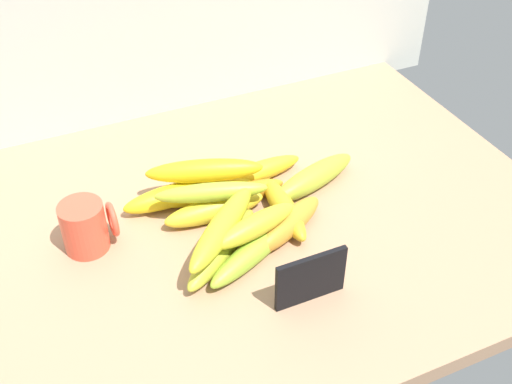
{
  "coord_description": "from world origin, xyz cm",
  "views": [
    {
      "loc": [
        -29.34,
        -74.79,
        74.05
      ],
      "look_at": [
        4.33,
        -0.02,
        8.0
      ],
      "focal_mm": 44.9,
      "sensor_mm": 36.0,
      "label": 1
    }
  ],
  "objects_px": {
    "banana_11": "(204,171)",
    "banana_12": "(256,226)",
    "banana_3": "(240,193)",
    "banana_2": "(204,193)",
    "chalkboard_sign": "(310,280)",
    "banana_4": "(287,225)",
    "banana_6": "(222,248)",
    "banana_13": "(211,192)",
    "banana_8": "(215,209)",
    "banana_0": "(284,208)",
    "banana_7": "(314,177)",
    "banana_5": "(253,174)",
    "coffee_mug": "(86,226)",
    "banana_1": "(176,195)",
    "banana_10": "(222,228)",
    "banana_9": "(254,250)"
  },
  "relations": [
    {
      "from": "banana_1",
      "to": "banana_12",
      "type": "height_order",
      "value": "banana_12"
    },
    {
      "from": "banana_8",
      "to": "banana_12",
      "type": "distance_m",
      "value": 0.11
    },
    {
      "from": "banana_8",
      "to": "banana_11",
      "type": "distance_m",
      "value": 0.07
    },
    {
      "from": "banana_11",
      "to": "banana_12",
      "type": "bearing_deg",
      "value": -81.95
    },
    {
      "from": "banana_5",
      "to": "banana_13",
      "type": "distance_m",
      "value": 0.13
    },
    {
      "from": "banana_6",
      "to": "banana_7",
      "type": "relative_size",
      "value": 1.05
    },
    {
      "from": "chalkboard_sign",
      "to": "banana_8",
      "type": "bearing_deg",
      "value": 105.46
    },
    {
      "from": "banana_0",
      "to": "banana_4",
      "type": "distance_m",
      "value": 0.04
    },
    {
      "from": "banana_2",
      "to": "banana_3",
      "type": "distance_m",
      "value": 0.06
    },
    {
      "from": "banana_5",
      "to": "banana_9",
      "type": "bearing_deg",
      "value": -113.54
    },
    {
      "from": "banana_12",
      "to": "banana_4",
      "type": "bearing_deg",
      "value": 14.87
    },
    {
      "from": "banana_8",
      "to": "banana_6",
      "type": "bearing_deg",
      "value": -104.11
    },
    {
      "from": "banana_3",
      "to": "banana_1",
      "type": "bearing_deg",
      "value": 159.74
    },
    {
      "from": "banana_10",
      "to": "banana_11",
      "type": "relative_size",
      "value": 1.03
    },
    {
      "from": "banana_6",
      "to": "banana_9",
      "type": "bearing_deg",
      "value": -29.13
    },
    {
      "from": "coffee_mug",
      "to": "banana_3",
      "type": "xyz_separation_m",
      "value": [
        0.26,
        0.01,
        -0.03
      ]
    },
    {
      "from": "banana_3",
      "to": "banana_12",
      "type": "xyz_separation_m",
      "value": [
        -0.03,
        -0.13,
        0.04
      ]
    },
    {
      "from": "banana_13",
      "to": "banana_7",
      "type": "bearing_deg",
      "value": 1.86
    },
    {
      "from": "banana_6",
      "to": "banana_13",
      "type": "height_order",
      "value": "banana_13"
    },
    {
      "from": "banana_8",
      "to": "banana_11",
      "type": "relative_size",
      "value": 0.87
    },
    {
      "from": "banana_2",
      "to": "banana_8",
      "type": "bearing_deg",
      "value": -89.92
    },
    {
      "from": "banana_6",
      "to": "banana_13",
      "type": "bearing_deg",
      "value": 78.24
    },
    {
      "from": "banana_0",
      "to": "chalkboard_sign",
      "type": "bearing_deg",
      "value": -104.54
    },
    {
      "from": "banana_5",
      "to": "banana_11",
      "type": "relative_size",
      "value": 0.98
    },
    {
      "from": "banana_7",
      "to": "banana_13",
      "type": "xyz_separation_m",
      "value": [
        -0.19,
        -0.01,
        0.04
      ]
    },
    {
      "from": "banana_4",
      "to": "banana_12",
      "type": "height_order",
      "value": "banana_12"
    },
    {
      "from": "banana_2",
      "to": "banana_4",
      "type": "relative_size",
      "value": 1.05
    },
    {
      "from": "banana_6",
      "to": "banana_7",
      "type": "distance_m",
      "value": 0.24
    },
    {
      "from": "banana_2",
      "to": "chalkboard_sign",
      "type": "bearing_deg",
      "value": -77.26
    },
    {
      "from": "coffee_mug",
      "to": "banana_12",
      "type": "height_order",
      "value": "coffee_mug"
    },
    {
      "from": "chalkboard_sign",
      "to": "banana_12",
      "type": "bearing_deg",
      "value": 104.94
    },
    {
      "from": "banana_3",
      "to": "banana_2",
      "type": "bearing_deg",
      "value": 157.57
    },
    {
      "from": "banana_11",
      "to": "banana_7",
      "type": "bearing_deg",
      "value": -15.56
    },
    {
      "from": "banana_10",
      "to": "banana_12",
      "type": "distance_m",
      "value": 0.05
    },
    {
      "from": "banana_4",
      "to": "banana_12",
      "type": "distance_m",
      "value": 0.07
    },
    {
      "from": "banana_5",
      "to": "banana_11",
      "type": "height_order",
      "value": "banana_11"
    },
    {
      "from": "chalkboard_sign",
      "to": "coffee_mug",
      "type": "distance_m",
      "value": 0.36
    },
    {
      "from": "chalkboard_sign",
      "to": "banana_7",
      "type": "distance_m",
      "value": 0.26
    },
    {
      "from": "banana_3",
      "to": "banana_13",
      "type": "bearing_deg",
      "value": -158.67
    },
    {
      "from": "banana_4",
      "to": "banana_11",
      "type": "xyz_separation_m",
      "value": [
        -0.09,
        0.14,
        0.04
      ]
    },
    {
      "from": "banana_3",
      "to": "banana_5",
      "type": "height_order",
      "value": "banana_5"
    },
    {
      "from": "banana_10",
      "to": "banana_13",
      "type": "height_order",
      "value": "banana_10"
    },
    {
      "from": "banana_2",
      "to": "banana_6",
      "type": "height_order",
      "value": "same"
    },
    {
      "from": "banana_2",
      "to": "banana_3",
      "type": "height_order",
      "value": "banana_2"
    },
    {
      "from": "banana_9",
      "to": "banana_8",
      "type": "bearing_deg",
      "value": 100.15
    },
    {
      "from": "banana_3",
      "to": "banana_8",
      "type": "bearing_deg",
      "value": -155.97
    },
    {
      "from": "banana_7",
      "to": "banana_11",
      "type": "height_order",
      "value": "banana_11"
    },
    {
      "from": "banana_1",
      "to": "banana_8",
      "type": "height_order",
      "value": "same"
    },
    {
      "from": "banana_10",
      "to": "banana_8",
      "type": "bearing_deg",
      "value": 76.83
    },
    {
      "from": "banana_5",
      "to": "banana_10",
      "type": "bearing_deg",
      "value": -127.96
    }
  ]
}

